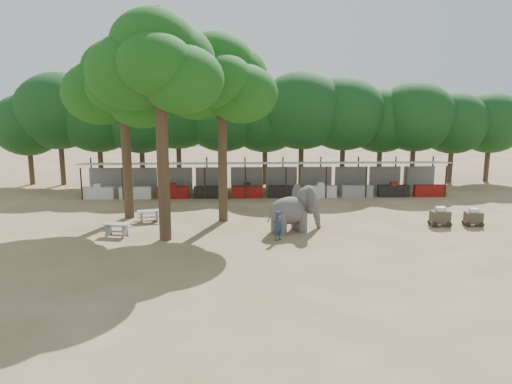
{
  "coord_description": "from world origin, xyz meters",
  "views": [
    {
      "loc": [
        -2.01,
        -24.13,
        7.74
      ],
      "look_at": [
        -1.0,
        5.0,
        2.0
      ],
      "focal_mm": 35.0,
      "sensor_mm": 36.0,
      "label": 1
    }
  ],
  "objects_px": {
    "yard_tree_center": "(157,65)",
    "elephant": "(295,209)",
    "picnic_table_near": "(117,228)",
    "yard_tree_back": "(219,80)",
    "cart_front": "(440,217)",
    "picnic_table_far": "(149,214)",
    "handler": "(278,226)",
    "cart_back": "(473,217)",
    "yard_tree_left": "(122,86)"
  },
  "relations": [
    {
      "from": "picnic_table_near",
      "to": "picnic_table_far",
      "type": "height_order",
      "value": "picnic_table_near"
    },
    {
      "from": "yard_tree_left",
      "to": "cart_back",
      "type": "relative_size",
      "value": 9.6
    },
    {
      "from": "elephant",
      "to": "handler",
      "type": "xyz_separation_m",
      "value": [
        -1.11,
        -1.76,
        -0.5
      ]
    },
    {
      "from": "yard_tree_back",
      "to": "picnic_table_near",
      "type": "height_order",
      "value": "yard_tree_back"
    },
    {
      "from": "yard_tree_back",
      "to": "elephant",
      "type": "bearing_deg",
      "value": -32.62
    },
    {
      "from": "yard_tree_center",
      "to": "picnic_table_far",
      "type": "bearing_deg",
      "value": 110.92
    },
    {
      "from": "picnic_table_far",
      "to": "cart_back",
      "type": "relative_size",
      "value": 1.47
    },
    {
      "from": "cart_back",
      "to": "picnic_table_near",
      "type": "bearing_deg",
      "value": -171.34
    },
    {
      "from": "yard_tree_left",
      "to": "cart_front",
      "type": "distance_m",
      "value": 20.75
    },
    {
      "from": "picnic_table_far",
      "to": "cart_back",
      "type": "height_order",
      "value": "cart_back"
    },
    {
      "from": "elephant",
      "to": "cart_back",
      "type": "relative_size",
      "value": 3.03
    },
    {
      "from": "yard_tree_center",
      "to": "yard_tree_left",
      "type": "bearing_deg",
      "value": 120.96
    },
    {
      "from": "cart_back",
      "to": "elephant",
      "type": "bearing_deg",
      "value": -170.96
    },
    {
      "from": "elephant",
      "to": "picnic_table_far",
      "type": "bearing_deg",
      "value": 140.18
    },
    {
      "from": "yard_tree_back",
      "to": "picnic_table_far",
      "type": "relative_size",
      "value": 6.72
    },
    {
      "from": "picnic_table_far",
      "to": "elephant",
      "type": "bearing_deg",
      "value": -32.78
    },
    {
      "from": "cart_front",
      "to": "picnic_table_near",
      "type": "bearing_deg",
      "value": -177.09
    },
    {
      "from": "elephant",
      "to": "picnic_table_near",
      "type": "bearing_deg",
      "value": 159.77
    },
    {
      "from": "handler",
      "to": "elephant",
      "type": "bearing_deg",
      "value": 9.11
    },
    {
      "from": "handler",
      "to": "picnic_table_near",
      "type": "height_order",
      "value": "handler"
    },
    {
      "from": "picnic_table_far",
      "to": "handler",
      "type": "bearing_deg",
      "value": -45.95
    },
    {
      "from": "elephant",
      "to": "cart_back",
      "type": "distance_m",
      "value": 10.81
    },
    {
      "from": "handler",
      "to": "yard_tree_center",
      "type": "bearing_deg",
      "value": 126.66
    },
    {
      "from": "yard_tree_center",
      "to": "picnic_table_far",
      "type": "height_order",
      "value": "yard_tree_center"
    },
    {
      "from": "picnic_table_far",
      "to": "yard_tree_left",
      "type": "bearing_deg",
      "value": 124.89
    },
    {
      "from": "picnic_table_near",
      "to": "cart_front",
      "type": "bearing_deg",
      "value": 15.92
    },
    {
      "from": "cart_back",
      "to": "yard_tree_center",
      "type": "bearing_deg",
      "value": -168.81
    },
    {
      "from": "cart_front",
      "to": "cart_back",
      "type": "relative_size",
      "value": 1.06
    },
    {
      "from": "yard_tree_center",
      "to": "cart_front",
      "type": "relative_size",
      "value": 9.91
    },
    {
      "from": "yard_tree_center",
      "to": "elephant",
      "type": "distance_m",
      "value": 10.85
    },
    {
      "from": "yard_tree_back",
      "to": "picnic_table_far",
      "type": "distance_m",
      "value": 9.23
    },
    {
      "from": "picnic_table_far",
      "to": "cart_back",
      "type": "distance_m",
      "value": 19.59
    },
    {
      "from": "elephant",
      "to": "cart_front",
      "type": "xyz_separation_m",
      "value": [
        8.75,
        0.84,
        -0.72
      ]
    },
    {
      "from": "picnic_table_near",
      "to": "cart_back",
      "type": "xyz_separation_m",
      "value": [
        20.74,
        1.41,
        0.06
      ]
    },
    {
      "from": "yard_tree_back",
      "to": "cart_front",
      "type": "height_order",
      "value": "yard_tree_back"
    },
    {
      "from": "handler",
      "to": "cart_back",
      "type": "xyz_separation_m",
      "value": [
        11.86,
        2.56,
        -0.28
      ]
    },
    {
      "from": "picnic_table_near",
      "to": "picnic_table_far",
      "type": "bearing_deg",
      "value": 80.07
    },
    {
      "from": "yard_tree_center",
      "to": "cart_back",
      "type": "relative_size",
      "value": 10.49
    },
    {
      "from": "yard_tree_back",
      "to": "cart_front",
      "type": "bearing_deg",
      "value": -8.39
    },
    {
      "from": "yard_tree_center",
      "to": "elephant",
      "type": "height_order",
      "value": "yard_tree_center"
    },
    {
      "from": "yard_tree_left",
      "to": "elephant",
      "type": "xyz_separation_m",
      "value": [
        10.33,
        -3.77,
        -6.9
      ]
    },
    {
      "from": "yard_tree_center",
      "to": "picnic_table_near",
      "type": "distance_m",
      "value": 9.16
    },
    {
      "from": "yard_tree_back",
      "to": "yard_tree_left",
      "type": "bearing_deg",
      "value": 170.54
    },
    {
      "from": "yard_tree_left",
      "to": "handler",
      "type": "height_order",
      "value": "yard_tree_left"
    },
    {
      "from": "picnic_table_near",
      "to": "yard_tree_back",
      "type": "bearing_deg",
      "value": 42.29
    },
    {
      "from": "cart_front",
      "to": "elephant",
      "type": "bearing_deg",
      "value": -176.02
    },
    {
      "from": "yard_tree_center",
      "to": "handler",
      "type": "distance_m",
      "value": 10.46
    },
    {
      "from": "yard_tree_back",
      "to": "cart_back",
      "type": "relative_size",
      "value": 9.9
    },
    {
      "from": "yard_tree_left",
      "to": "picnic_table_near",
      "type": "height_order",
      "value": "yard_tree_left"
    },
    {
      "from": "picnic_table_far",
      "to": "cart_front",
      "type": "bearing_deg",
      "value": -22.19
    }
  ]
}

